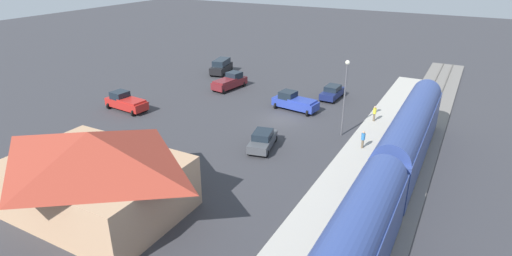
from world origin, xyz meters
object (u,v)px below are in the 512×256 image
object	(u,v)px
pedestrian_waiting_far	(363,138)
pickup_maroon	(230,82)
station_building	(94,171)
sedan_navy	(332,92)
sedan_charcoal	(263,140)
pedestrian_on_platform	(375,113)
light_pole_near_platform	(345,89)
pickup_red	(126,102)
pickup_blue	(294,102)
suv_black	(221,66)

from	to	relation	value
pedestrian_waiting_far	pickup_maroon	xyz separation A→B (m)	(20.94, -10.36, -0.25)
station_building	sedan_navy	distance (m)	32.27
sedan_charcoal	sedan_navy	bearing A→B (deg)	-93.56
pedestrian_on_platform	sedan_charcoal	world-z (taller)	pedestrian_on_platform
pedestrian_on_platform	light_pole_near_platform	bearing A→B (deg)	65.83
pedestrian_waiting_far	pickup_red	xyz separation A→B (m)	(27.28, 2.54, -0.25)
pickup_blue	pickup_maroon	bearing A→B (deg)	-17.26
pickup_maroon	station_building	bearing A→B (deg)	103.53
pickup_blue	light_pole_near_platform	bearing A→B (deg)	148.23
station_building	sedan_navy	bearing A→B (deg)	-101.93
station_building	light_pole_near_platform	world-z (taller)	light_pole_near_platform
sedan_navy	pickup_blue	size ratio (longest dim) A/B	0.81
pedestrian_waiting_far	suv_black	distance (m)	30.82
suv_black	sedan_charcoal	bearing A→B (deg)	131.29
pickup_maroon	sedan_navy	size ratio (longest dim) A/B	1.24
station_building	light_pole_near_platform	xyz separation A→B (m)	(-11.20, -21.02, 1.71)
pedestrian_waiting_far	sedan_navy	world-z (taller)	pedestrian_waiting_far
station_building	sedan_charcoal	world-z (taller)	station_building
station_building	pickup_maroon	world-z (taller)	station_building
suv_black	pickup_red	world-z (taller)	suv_black
suv_black	pickup_red	size ratio (longest dim) A/B	0.93
pedestrian_on_platform	sedan_navy	size ratio (longest dim) A/B	0.38
sedan_charcoal	pickup_red	size ratio (longest dim) A/B	0.86
sedan_charcoal	suv_black	distance (m)	26.95
pedestrian_waiting_far	light_pole_near_platform	world-z (taller)	light_pole_near_platform
pickup_maroon	sedan_navy	bearing A→B (deg)	-169.01
pickup_maroon	sedan_charcoal	distance (m)	19.06
light_pole_near_platform	pedestrian_on_platform	bearing A→B (deg)	-114.17
station_building	pedestrian_waiting_far	world-z (taller)	station_building
pickup_blue	light_pole_near_platform	xyz separation A→B (m)	(-7.13, 4.42, 3.85)
pedestrian_on_platform	pickup_blue	size ratio (longest dim) A/B	0.31
pickup_maroon	sedan_charcoal	world-z (taller)	pickup_maroon
pickup_maroon	pickup_blue	xyz separation A→B (m)	(-11.01, 3.42, 0.00)
sedan_charcoal	pickup_maroon	bearing A→B (deg)	-48.85
pedestrian_on_platform	pickup_blue	xyz separation A→B (m)	(9.24, 0.28, -0.25)
pickup_maroon	sedan_navy	world-z (taller)	pickup_maroon
sedan_charcoal	light_pole_near_platform	bearing A→B (deg)	-130.72
pedestrian_waiting_far	pickup_red	distance (m)	27.40
pedestrian_on_platform	pickup_maroon	world-z (taller)	pickup_maroon
station_building	pickup_blue	size ratio (longest dim) A/B	2.27
pedestrian_waiting_far	light_pole_near_platform	bearing A→B (deg)	-42.03
pickup_red	light_pole_near_platform	distance (m)	25.30
suv_black	sedan_navy	bearing A→B (deg)	170.18
pickup_blue	light_pole_near_platform	distance (m)	9.23
pickup_blue	pickup_red	xyz separation A→B (m)	(17.35, 9.48, 0.00)
sedan_charcoal	pickup_blue	bearing A→B (deg)	-82.05
pedestrian_waiting_far	suv_black	size ratio (longest dim) A/B	0.33
station_building	pedestrian_waiting_far	size ratio (longest dim) A/B	7.43
pedestrian_waiting_far	pickup_maroon	bearing A→B (deg)	-26.32
sedan_charcoal	pickup_red	distance (m)	18.93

